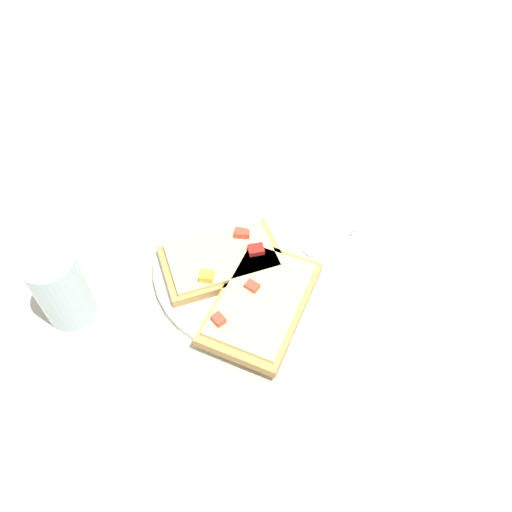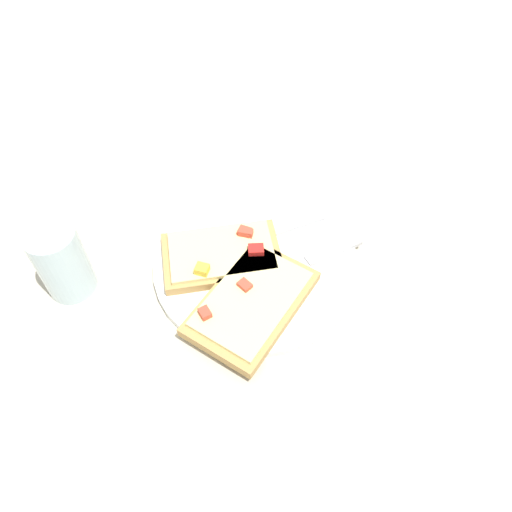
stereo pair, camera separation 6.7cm
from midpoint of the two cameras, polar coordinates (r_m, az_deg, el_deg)
The scene contains 8 objects.
ground_plane at distance 0.69m, azimuth -2.78°, elevation -1.30°, with size 4.00×4.00×0.00m, color #BCB29E.
plate at distance 0.68m, azimuth -2.80°, elevation -1.00°, with size 0.28×0.28×0.01m.
fork at distance 0.70m, azimuth -3.76°, elevation 1.58°, with size 0.21×0.03×0.01m.
knife at distance 0.68m, azimuth 2.34°, elevation -0.48°, with size 0.23×0.03×0.01m.
pizza_slice_main at distance 0.67m, azimuth -6.75°, elevation -0.55°, with size 0.18×0.13×0.03m.
pizza_slice_corner at distance 0.63m, azimuth -2.48°, elevation -5.48°, with size 0.20×0.18×0.03m.
crumb_scatter at distance 0.67m, azimuth -5.03°, elevation -1.69°, with size 0.05×0.11×0.01m.
drinking_glass at distance 0.66m, azimuth -24.15°, elevation -3.52°, with size 0.06×0.06×0.11m.
Camera 1 is at (-0.24, -0.33, 0.55)m, focal length 35.00 mm.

